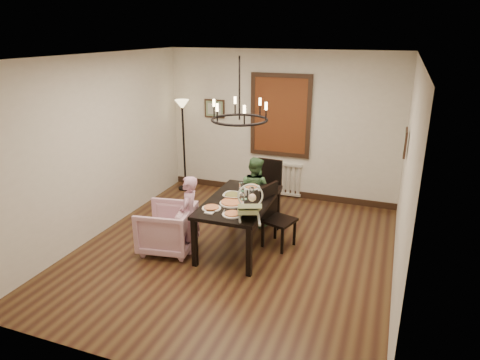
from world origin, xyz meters
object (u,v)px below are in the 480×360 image
Objects in this scene: armchair at (167,228)px; seated_man at (255,197)px; dining_table at (239,205)px; baby_bouncer at (249,207)px; floor_lamp at (184,147)px; elderly_woman at (189,221)px; drinking_glass at (243,198)px; chair_right at (279,217)px; chair_far at (265,190)px.

seated_man is at bearing 136.39° from armchair.
dining_table is 2.12× the size of armchair.
floor_lamp is at bearing 110.47° from baby_bouncer.
floor_lamp is (-1.88, 1.11, 0.41)m from seated_man.
elderly_woman is (0.33, 0.08, 0.14)m from armchair.
floor_lamp reaches higher than drinking_glass.
dining_table is 0.77m from elderly_woman.
baby_bouncer is at bearing -59.31° from dining_table.
dining_table is 0.19m from drinking_glass.
dining_table is 1.70× the size of chair_right.
elderly_woman is at bearing 80.81° from seated_man.
armchair is 1.62m from seated_man.
elderly_woman is (-0.63, -0.40, -0.19)m from dining_table.
drinking_glass is at bearing 113.58° from seated_man.
elderly_woman is 1.98× the size of baby_bouncer.
dining_table is 1.68× the size of seated_man.
baby_bouncer is at bearing 121.42° from seated_man.
drinking_glass reaches higher than dining_table.
chair_right reaches higher than armchair.
dining_table reaches higher than armchair.
elderly_woman is (-1.19, -0.61, 0.00)m from chair_right.
dining_table is 1.12m from armchair.
chair_far is (0.04, 1.18, -0.17)m from dining_table.
elderly_woman is (-0.67, -1.58, -0.02)m from chair_far.
dining_table is 0.63m from chair_right.
armchair is 0.37m from elderly_woman.
armchair is at bearing 131.79° from chair_right.
chair_right is 1.97× the size of baby_bouncer.
seated_man reaches higher than chair_right.
armchair is 0.79× the size of elderly_woman.
chair_far is at bearing -88.92° from seated_man.
floor_lamp is (-2.48, 1.75, 0.42)m from chair_right.
chair_far is at bearing 147.89° from elderly_woman.
seated_man is 1.99× the size of baby_bouncer.
dining_table is at bearing 109.12° from seated_man.
chair_right is 0.54× the size of floor_lamp.
chair_far is at bearing 91.82° from drinking_glass.
armchair is at bearing -117.04° from chair_far.
chair_right is 1.25× the size of armchair.
chair_far is at bearing 45.56° from chair_right.
floor_lamp is at bearing -160.28° from elderly_woman.
dining_table is 1.68× the size of elderly_woman.
floor_lamp is at bearing -167.55° from armchair.
elderly_woman reaches higher than chair_right.
dining_table is 0.69m from baby_bouncer.
dining_table is 3.34× the size of baby_bouncer.
chair_right is (0.56, 0.21, -0.19)m from dining_table.
seated_man is at bearing 91.97° from dining_table.
baby_bouncer reaches higher than armchair.
chair_right is at bearing -35.12° from floor_lamp.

